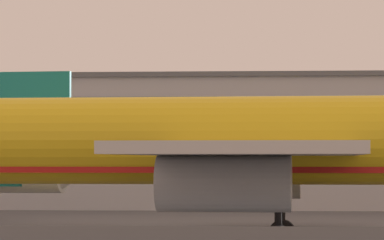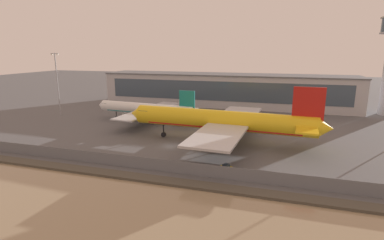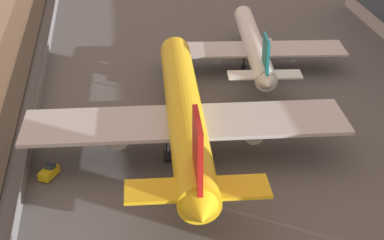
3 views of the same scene
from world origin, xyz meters
TOP-DOWN VIEW (x-y plane):
  - cargo_jet_yellow at (12.52, 6.30)m, footprint 53.73×46.00m
  - terminal_building at (2.18, 62.53)m, footprint 109.64×18.13m

SIDE VIEW (x-z plane):
  - cargo_jet_yellow at x=12.52m, z-range -1.87..13.95m
  - terminal_building at x=2.18m, z-range 0.01..14.02m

